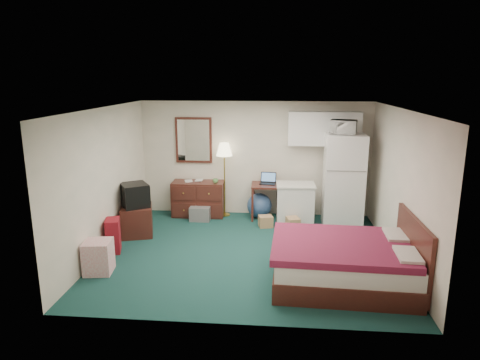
# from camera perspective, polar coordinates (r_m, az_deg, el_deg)

# --- Properties ---
(floor) EXTENTS (5.00, 4.50, 0.01)m
(floor) POSITION_cam_1_polar(r_m,az_deg,el_deg) (7.61, 1.04, -9.64)
(floor) COLOR #153635
(floor) RESTS_ON ground
(ceiling) EXTENTS (5.00, 4.50, 0.01)m
(ceiling) POSITION_cam_1_polar(r_m,az_deg,el_deg) (7.01, 1.13, 9.49)
(ceiling) COLOR white
(ceiling) RESTS_ON walls
(walls) EXTENTS (5.01, 4.51, 2.50)m
(walls) POSITION_cam_1_polar(r_m,az_deg,el_deg) (7.21, 1.08, -0.47)
(walls) COLOR white
(walls) RESTS_ON floor
(mirror) EXTENTS (0.80, 0.06, 1.00)m
(mirror) POSITION_cam_1_polar(r_m,az_deg,el_deg) (9.47, -6.18, 5.31)
(mirror) COLOR white
(mirror) RESTS_ON walls
(upper_cabinets) EXTENTS (1.50, 0.35, 0.70)m
(upper_cabinets) POSITION_cam_1_polar(r_m,az_deg,el_deg) (9.16, 11.16, 6.75)
(upper_cabinets) COLOR white
(upper_cabinets) RESTS_ON walls
(headboard) EXTENTS (0.06, 1.56, 1.00)m
(headboard) POSITION_cam_1_polar(r_m,az_deg,el_deg) (6.73, 22.04, -8.80)
(headboard) COLOR #3A1715
(headboard) RESTS_ON walls
(dresser) EXTENTS (1.13, 0.53, 0.77)m
(dresser) POSITION_cam_1_polar(r_m,az_deg,el_deg) (9.48, -5.57, -2.49)
(dresser) COLOR #3A1715
(dresser) RESTS_ON floor
(floor_lamp) EXTENTS (0.36, 0.36, 1.62)m
(floor_lamp) POSITION_cam_1_polar(r_m,az_deg,el_deg) (9.35, -2.08, 0.03)
(floor_lamp) COLOR gold
(floor_lamp) RESTS_ON floor
(desk) EXTENTS (0.61, 0.61, 0.76)m
(desk) POSITION_cam_1_polar(r_m,az_deg,el_deg) (9.29, 3.38, -2.83)
(desk) COLOR #3A1715
(desk) RESTS_ON floor
(exercise_ball) EXTENTS (0.68, 0.68, 0.54)m
(exercise_ball) POSITION_cam_1_polar(r_m,az_deg,el_deg) (9.35, 2.59, -3.42)
(exercise_ball) COLOR #304E7F
(exercise_ball) RESTS_ON floor
(kitchen_counter) EXTENTS (0.76, 0.59, 0.82)m
(kitchen_counter) POSITION_cam_1_polar(r_m,az_deg,el_deg) (9.00, 7.35, -3.25)
(kitchen_counter) COLOR white
(kitchen_counter) RESTS_ON floor
(fridge) EXTENTS (0.81, 0.81, 1.90)m
(fridge) POSITION_cam_1_polar(r_m,az_deg,el_deg) (8.94, 13.61, -0.05)
(fridge) COLOR white
(fridge) RESTS_ON floor
(bed) EXTENTS (2.07, 1.65, 0.64)m
(bed) POSITION_cam_1_polar(r_m,az_deg,el_deg) (6.60, 13.56, -10.76)
(bed) COLOR #541428
(bed) RESTS_ON floor
(tv_stand) EXTENTS (0.73, 0.76, 0.58)m
(tv_stand) POSITION_cam_1_polar(r_m,az_deg,el_deg) (8.56, -13.57, -5.27)
(tv_stand) COLOR #3A1715
(tv_stand) RESTS_ON floor
(suitcase) EXTENTS (0.32, 0.42, 0.60)m
(suitcase) POSITION_cam_1_polar(r_m,az_deg,el_deg) (7.86, -16.56, -7.11)
(suitcase) COLOR maroon
(suitcase) RESTS_ON floor
(retail_box) EXTENTS (0.46, 0.46, 0.52)m
(retail_box) POSITION_cam_1_polar(r_m,az_deg,el_deg) (7.15, -18.37, -9.70)
(retail_box) COLOR white
(retail_box) RESTS_ON floor
(file_bin) EXTENTS (0.43, 0.33, 0.30)m
(file_bin) POSITION_cam_1_polar(r_m,az_deg,el_deg) (9.23, -5.32, -4.45)
(file_bin) COLOR slate
(file_bin) RESTS_ON floor
(cardboard_box_a) EXTENTS (0.32, 0.29, 0.23)m
(cardboard_box_a) POSITION_cam_1_polar(r_m,az_deg,el_deg) (8.82, 3.44, -5.52)
(cardboard_box_a) COLOR tan
(cardboard_box_a) RESTS_ON floor
(cardboard_box_b) EXTENTS (0.30, 0.33, 0.28)m
(cardboard_box_b) POSITION_cam_1_polar(r_m,az_deg,el_deg) (8.64, 7.06, -5.88)
(cardboard_box_b) COLOR tan
(cardboard_box_b) RESTS_ON floor
(laptop) EXTENTS (0.36, 0.31, 0.23)m
(laptop) POSITION_cam_1_polar(r_m,az_deg,el_deg) (9.19, 3.72, 0.17)
(laptop) COLOR black
(laptop) RESTS_ON desk
(crt_tv) EXTENTS (0.69, 0.70, 0.44)m
(crt_tv) POSITION_cam_1_polar(r_m,az_deg,el_deg) (8.43, -13.86, -1.97)
(crt_tv) COLOR black
(crt_tv) RESTS_ON tv_stand
(microwave) EXTENTS (0.56, 0.39, 0.34)m
(microwave) POSITION_cam_1_polar(r_m,az_deg,el_deg) (8.71, 13.63, 7.09)
(microwave) COLOR white
(microwave) RESTS_ON fridge
(book_a) EXTENTS (0.16, 0.06, 0.22)m
(book_a) POSITION_cam_1_polar(r_m,az_deg,el_deg) (9.41, -7.38, 0.45)
(book_a) COLOR tan
(book_a) RESTS_ON dresser
(book_b) EXTENTS (0.16, 0.03, 0.22)m
(book_b) POSITION_cam_1_polar(r_m,az_deg,el_deg) (9.47, -5.99, 0.56)
(book_b) COLOR tan
(book_b) RESTS_ON dresser
(mug) EXTENTS (0.13, 0.11, 0.12)m
(mug) POSITION_cam_1_polar(r_m,az_deg,el_deg) (9.22, -3.30, -0.06)
(mug) COLOR #5C944F
(mug) RESTS_ON dresser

